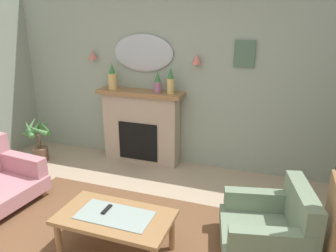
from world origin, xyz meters
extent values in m
cube|color=#93A393|center=(0.00, 2.59, 1.37)|extent=(6.66, 0.10, 2.74)
cube|color=tan|center=(-0.66, 2.38, 0.55)|extent=(1.20, 0.28, 1.10)
cube|color=black|center=(-0.66, 2.28, 0.38)|extent=(0.64, 0.12, 0.60)
cube|color=olive|center=(-0.66, 2.36, 1.13)|extent=(1.36, 0.36, 0.06)
cylinder|color=tan|center=(-1.11, 2.34, 1.28)|extent=(0.13, 0.13, 0.24)
cone|color=#38753D|center=(-1.11, 2.34, 1.48)|extent=(0.10, 0.10, 0.16)
cylinder|color=#9E6084|center=(-0.36, 2.34, 1.24)|extent=(0.11, 0.11, 0.16)
cone|color=#38753D|center=(-0.36, 2.34, 1.40)|extent=(0.10, 0.10, 0.16)
cylinder|color=tan|center=(-0.16, 2.34, 1.27)|extent=(0.11, 0.11, 0.22)
cone|color=#38753D|center=(-0.16, 2.34, 1.46)|extent=(0.10, 0.10, 0.16)
ellipsoid|color=#B2BCC6|center=(-0.66, 2.51, 1.71)|extent=(0.96, 0.06, 0.56)
cone|color=#D17066|center=(-1.51, 2.46, 1.66)|extent=(0.14, 0.14, 0.14)
cone|color=#D17066|center=(0.19, 2.46, 1.66)|extent=(0.14, 0.14, 0.14)
cube|color=#4C6B56|center=(0.84, 2.52, 1.75)|extent=(0.28, 0.03, 0.36)
cube|color=olive|center=(0.00, 0.26, 0.42)|extent=(1.10, 0.60, 0.04)
cube|color=#8C9E99|center=(0.00, 0.26, 0.44)|extent=(0.72, 0.36, 0.01)
cylinder|color=olive|center=(-0.49, 0.02, 0.20)|extent=(0.06, 0.06, 0.40)
cylinder|color=olive|center=(-0.49, 0.50, 0.20)|extent=(0.06, 0.06, 0.40)
cylinder|color=olive|center=(0.49, 0.50, 0.20)|extent=(0.06, 0.06, 0.40)
cube|color=black|center=(-0.11, 0.31, 0.45)|extent=(0.04, 0.16, 0.02)
cube|color=#B77A84|center=(-1.76, 0.96, 0.40)|extent=(0.77, 0.23, 0.24)
cylinder|color=olive|center=(-1.42, 0.92, 0.05)|extent=(0.07, 0.07, 0.10)
cylinder|color=olive|center=(-2.10, 0.98, 0.05)|extent=(0.07, 0.07, 0.10)
cube|color=gray|center=(1.33, 0.79, 0.18)|extent=(0.96, 0.96, 0.16)
cube|color=gray|center=(1.67, 0.87, 0.48)|extent=(0.33, 0.82, 0.45)
cube|color=gray|center=(1.26, 1.12, 0.37)|extent=(0.73, 0.30, 0.22)
cube|color=gray|center=(1.41, 0.46, 0.37)|extent=(0.73, 0.30, 0.22)
cylinder|color=olive|center=(0.93, 1.05, 0.05)|extent=(0.06, 0.06, 0.10)
cylinder|color=olive|center=(1.59, 1.20, 0.05)|extent=(0.06, 0.06, 0.10)
cylinder|color=brown|center=(-2.23, 1.84, 0.10)|extent=(0.24, 0.24, 0.21)
cylinder|color=brown|center=(-2.23, 1.84, 0.32)|extent=(0.04, 0.04, 0.22)
cone|color=#4C8447|center=(-2.09, 1.86, 0.57)|extent=(0.11, 0.28, 0.32)
cone|color=#4C8447|center=(-2.18, 1.97, 0.57)|extent=(0.35, 0.20, 0.24)
cone|color=#4C8447|center=(-2.31, 1.95, 0.57)|extent=(0.27, 0.23, 0.32)
cone|color=#4C8447|center=(-2.36, 1.85, 0.57)|extent=(0.10, 0.31, 0.29)
cone|color=#4C8447|center=(-2.30, 1.73, 0.57)|extent=(0.32, 0.25, 0.27)
cone|color=#4C8447|center=(-2.16, 1.73, 0.57)|extent=(0.33, 0.25, 0.24)
camera|label=1|loc=(1.37, -2.07, 2.23)|focal=34.82mm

